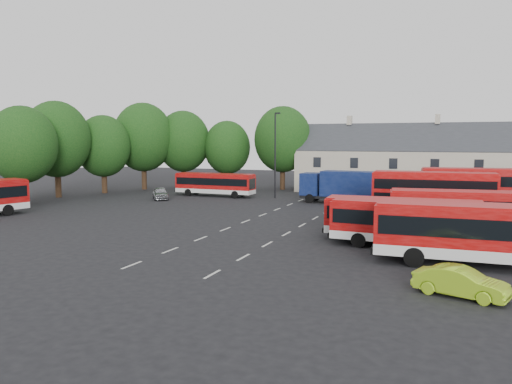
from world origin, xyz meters
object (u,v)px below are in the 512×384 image
at_px(bus_row_a, 491,230).
at_px(lime_car, 461,282).
at_px(lamppost, 275,153).
at_px(bus_dd_south, 433,193).
at_px(silver_car, 160,193).
at_px(box_truck, 339,185).

relative_size(bus_row_a, lime_car, 3.05).
bearing_deg(lamppost, bus_dd_south, -29.36).
relative_size(bus_row_a, silver_car, 2.96).
xyz_separation_m(bus_row_a, lamppost, (-21.83, 26.24, 3.32)).
bearing_deg(box_truck, silver_car, -166.19).
distance_m(bus_dd_south, box_truck, 12.92).
xyz_separation_m(box_truck, silver_car, (-20.14, -4.13, -1.28)).
distance_m(bus_dd_south, silver_car, 30.47).
bearing_deg(bus_dd_south, silver_car, 170.28).
height_order(bus_dd_south, lamppost, lamppost).
distance_m(box_truck, lamppost, 9.06).
height_order(bus_dd_south, silver_car, bus_dd_south).
bearing_deg(bus_row_a, lime_car, -106.33).
relative_size(box_truck, lamppost, 0.81).
xyz_separation_m(bus_dd_south, lime_car, (2.18, -22.06, -1.71)).
xyz_separation_m(bus_dd_south, silver_car, (-30.16, 4.03, -1.67)).
bearing_deg(lamppost, silver_car, -152.71).
distance_m(bus_row_a, lime_car, 6.37).
relative_size(bus_dd_south, silver_car, 2.47).
distance_m(silver_car, lamppost, 14.28).
xyz_separation_m(silver_car, lamppost, (11.99, 6.19, 4.68)).
height_order(bus_dd_south, box_truck, bus_dd_south).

